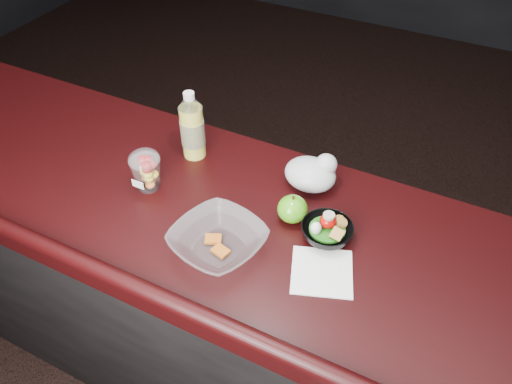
# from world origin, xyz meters

# --- Properties ---
(counter) EXTENTS (4.06, 0.71, 1.02)m
(counter) POSITION_xyz_m (0.00, 0.30, 0.51)
(counter) COLOR black
(counter) RESTS_ON ground
(lemonade_bottle) EXTENTS (0.08, 0.08, 0.24)m
(lemonade_bottle) POSITION_xyz_m (-0.26, 0.49, 1.12)
(lemonade_bottle) COLOR yellow
(lemonade_bottle) RESTS_ON counter
(fruit_cup) EXTENTS (0.10, 0.10, 0.14)m
(fruit_cup) POSITION_xyz_m (-0.30, 0.29, 1.09)
(fruit_cup) COLOR white
(fruit_cup) RESTS_ON counter
(green_apple) EXTENTS (0.09, 0.09, 0.09)m
(green_apple) POSITION_xyz_m (0.15, 0.36, 1.06)
(green_apple) COLOR #328A0F
(green_apple) RESTS_ON counter
(plastic_bag) EXTENTS (0.16, 0.13, 0.12)m
(plastic_bag) POSITION_xyz_m (0.15, 0.52, 1.07)
(plastic_bag) COLOR silver
(plastic_bag) RESTS_ON counter
(snack_bowl) EXTENTS (0.16, 0.16, 0.08)m
(snack_bowl) POSITION_xyz_m (0.27, 0.33, 1.05)
(snack_bowl) COLOR black
(snack_bowl) RESTS_ON counter
(takeout_bowl) EXTENTS (0.30, 0.30, 0.06)m
(takeout_bowl) POSITION_xyz_m (0.01, 0.16, 1.05)
(takeout_bowl) COLOR silver
(takeout_bowl) RESTS_ON counter
(paper_napkin) EXTENTS (0.20, 0.20, 0.00)m
(paper_napkin) POSITION_xyz_m (0.30, 0.21, 1.02)
(paper_napkin) COLOR white
(paper_napkin) RESTS_ON counter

